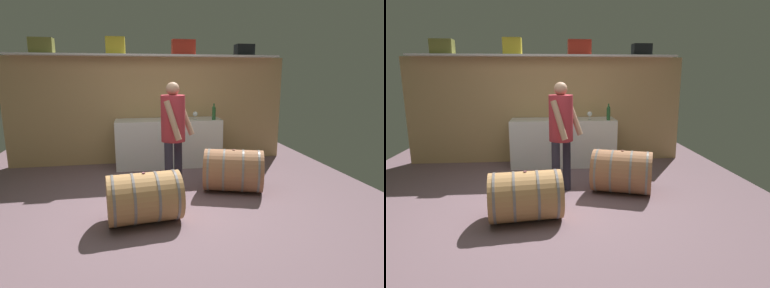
% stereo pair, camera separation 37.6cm
% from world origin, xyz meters
% --- Properties ---
extents(ground_plane, '(6.34, 7.98, 0.02)m').
position_xyz_m(ground_plane, '(0.00, 0.60, -0.01)').
color(ground_plane, '#715760').
extents(back_wall_panel, '(5.14, 0.10, 1.96)m').
position_xyz_m(back_wall_panel, '(0.00, 2.39, 0.98)').
color(back_wall_panel, tan).
rests_on(back_wall_panel, ground).
extents(high_shelf_board, '(4.73, 0.40, 0.03)m').
position_xyz_m(high_shelf_board, '(0.00, 2.24, 1.98)').
color(high_shelf_board, white).
rests_on(high_shelf_board, back_wall_panel).
extents(toolcase_olive, '(0.38, 0.27, 0.25)m').
position_xyz_m(toolcase_olive, '(-1.78, 2.24, 2.12)').
color(toolcase_olive, olive).
rests_on(toolcase_olive, high_shelf_board).
extents(toolcase_yellow, '(0.33, 0.19, 0.29)m').
position_xyz_m(toolcase_yellow, '(-0.58, 2.24, 2.14)').
color(toolcase_yellow, yellow).
rests_on(toolcase_yellow, high_shelf_board).
extents(toolcase_red, '(0.42, 0.20, 0.26)m').
position_xyz_m(toolcase_red, '(0.61, 2.24, 2.13)').
color(toolcase_red, red).
rests_on(toolcase_red, high_shelf_board).
extents(toolcase_black, '(0.33, 0.25, 0.20)m').
position_xyz_m(toolcase_black, '(1.75, 2.24, 2.10)').
color(toolcase_black, black).
rests_on(toolcase_black, high_shelf_board).
extents(work_cabinet, '(1.89, 0.57, 0.86)m').
position_xyz_m(work_cabinet, '(0.30, 2.04, 0.43)').
color(work_cabinet, silver).
rests_on(work_cabinet, ground).
extents(wine_bottle_green, '(0.06, 0.06, 0.29)m').
position_xyz_m(wine_bottle_green, '(1.09, 1.84, 0.99)').
color(wine_bottle_green, '#285C30').
rests_on(wine_bottle_green, work_cabinet).
extents(wine_glass, '(0.09, 0.09, 0.15)m').
position_xyz_m(wine_glass, '(0.76, 1.92, 0.96)').
color(wine_glass, white).
rests_on(wine_glass, work_cabinet).
extents(wine_barrel_near, '(0.97, 0.82, 0.61)m').
position_xyz_m(wine_barrel_near, '(1.06, 0.56, 0.30)').
color(wine_barrel_near, '#A26A47').
rests_on(wine_barrel_near, ground).
extents(wine_barrel_far, '(0.88, 0.66, 0.59)m').
position_xyz_m(wine_barrel_far, '(-0.23, -0.22, 0.29)').
color(wine_barrel_far, tan).
rests_on(wine_barrel_far, ground).
extents(winemaker_pouring, '(0.49, 0.52, 1.55)m').
position_xyz_m(winemaker_pouring, '(0.22, 0.61, 0.95)').
color(winemaker_pouring, '#2B2938').
rests_on(winemaker_pouring, ground).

